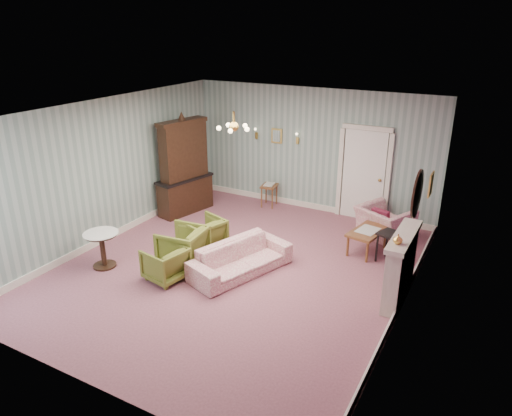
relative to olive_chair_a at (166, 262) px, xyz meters
The scene contains 27 objects.
floor 1.33m from the olive_chair_a, 46.46° to the left, with size 7.00×7.00×0.00m, color #985868.
ceiling 2.87m from the olive_chair_a, 46.46° to the left, with size 7.00×7.00×0.00m, color white.
wall_back 4.66m from the olive_chair_a, 78.70° to the left, with size 6.00×6.00×0.00m, color gray.
wall_front 2.94m from the olive_chair_a, 70.97° to the right, with size 6.00×6.00×0.00m, color gray.
wall_left 2.57m from the olive_chair_a, 156.21° to the left, with size 7.00×7.00×0.00m, color gray.
wall_right 4.15m from the olive_chair_a, 13.49° to the left, with size 7.00×7.00×0.00m, color gray.
wall_right_floral 4.13m from the olive_chair_a, 13.54° to the left, with size 7.00×7.00×0.00m, color #C26194.
door 4.96m from the olive_chair_a, 63.54° to the left, with size 1.12×0.12×2.16m, color white, non-canonical shape.
olive_chair_a is the anchor object (origin of this frame).
olive_chair_b 0.62m from the olive_chair_a, 97.15° to the left, with size 0.78×0.73×0.80m, color olive.
olive_chair_c 1.26m from the olive_chair_a, 93.00° to the left, with size 0.73×0.68×0.75m, color olive.
sofa_chintz 1.34m from the olive_chair_a, 39.13° to the left, with size 1.94×0.57×0.76m, color #AC4563.
wingback_chair 4.64m from the olive_chair_a, 50.87° to the left, with size 1.02×0.66×0.89m, color #AC4563.
dresser 3.33m from the olive_chair_a, 120.12° to the left, with size 0.49×1.41×2.35m, color black, non-canonical shape.
fireplace 3.98m from the olive_chair_a, 19.58° to the left, with size 0.30×1.40×1.16m, color beige, non-canonical shape.
mantel_vase 3.94m from the olive_chair_a, 14.05° to the left, with size 0.15×0.15×0.15m, color gold.
oval_mirror 4.34m from the olive_chair_a, 19.10° to the left, with size 0.04×0.76×0.84m, color white, non-canonical shape.
framed_print 4.86m from the olive_chair_a, 34.82° to the left, with size 0.04×0.34×0.42m, color gold, non-canonical shape.
coffee_table 3.93m from the olive_chair_a, 44.31° to the left, with size 0.51×0.93×0.47m, color brown, non-canonical shape.
side_table_black 4.15m from the olive_chair_a, 37.39° to the left, with size 0.40×0.40×0.60m, color black, non-canonical shape.
pedestal_table 1.32m from the olive_chair_a, behind, with size 0.64×0.64×0.69m, color black, non-canonical shape.
nesting_table 4.08m from the olive_chair_a, 90.55° to the left, with size 0.35×0.45×0.59m, color brown, non-canonical shape.
gilt_mirror_back 4.60m from the olive_chair_a, 90.19° to the left, with size 0.28×0.06×0.36m, color gold, non-canonical shape.
sconce_left 4.61m from the olive_chair_a, 97.35° to the left, with size 0.16×0.12×0.30m, color gold, non-canonical shape.
sconce_right 4.61m from the olive_chair_a, 83.01° to the left, with size 0.16×0.12×0.30m, color gold, non-canonical shape.
chandelier 2.63m from the olive_chair_a, 46.46° to the left, with size 0.56×0.56×0.36m, color gold, non-canonical shape.
burgundy_cushion 4.49m from the olive_chair_a, 50.15° to the left, with size 0.38×0.10×0.38m, color maroon.
Camera 1 is at (4.05, -6.68, 4.28)m, focal length 33.36 mm.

